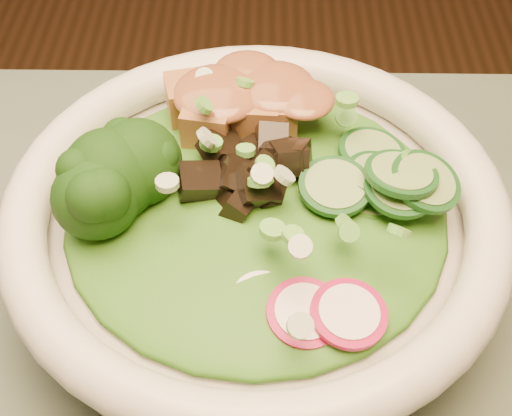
# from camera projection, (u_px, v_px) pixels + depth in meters

# --- Properties ---
(salad_bowl) EXTENTS (0.31, 0.31, 0.08)m
(salad_bowl) POSITION_uv_depth(u_px,v_px,m) (256.00, 231.00, 0.45)
(salad_bowl) COLOR silver
(salad_bowl) RESTS_ON dining_table
(lettuce_bed) EXTENTS (0.23, 0.23, 0.03)m
(lettuce_bed) POSITION_uv_depth(u_px,v_px,m) (256.00, 207.00, 0.44)
(lettuce_bed) COLOR #1E6515
(lettuce_bed) RESTS_ON salad_bowl
(broccoli_florets) EXTENTS (0.11, 0.10, 0.05)m
(broccoli_florets) POSITION_uv_depth(u_px,v_px,m) (134.00, 201.00, 0.41)
(broccoli_florets) COLOR black
(broccoli_florets) RESTS_ON salad_bowl
(radish_slices) EXTENTS (0.13, 0.08, 0.02)m
(radish_slices) POSITION_uv_depth(u_px,v_px,m) (283.00, 304.00, 0.38)
(radish_slices) COLOR #A40C3C
(radish_slices) RESTS_ON salad_bowl
(cucumber_slices) EXTENTS (0.10, 0.10, 0.04)m
(cucumber_slices) POSITION_uv_depth(u_px,v_px,m) (379.00, 179.00, 0.43)
(cucumber_slices) COLOR #8CB162
(cucumber_slices) RESTS_ON salad_bowl
(mushroom_heap) EXTENTS (0.10, 0.10, 0.05)m
(mushroom_heap) POSITION_uv_depth(u_px,v_px,m) (253.00, 171.00, 0.43)
(mushroom_heap) COLOR black
(mushroom_heap) RESTS_ON salad_bowl
(tofu_cubes) EXTENTS (0.12, 0.10, 0.04)m
(tofu_cubes) POSITION_uv_depth(u_px,v_px,m) (243.00, 112.00, 0.47)
(tofu_cubes) COLOR #946231
(tofu_cubes) RESTS_ON salad_bowl
(peanut_sauce) EXTENTS (0.08, 0.06, 0.02)m
(peanut_sauce) POSITION_uv_depth(u_px,v_px,m) (243.00, 94.00, 0.46)
(peanut_sauce) COLOR brown
(peanut_sauce) RESTS_ON tofu_cubes
(scallion_garnish) EXTENTS (0.22, 0.22, 0.03)m
(scallion_garnish) POSITION_uv_depth(u_px,v_px,m) (256.00, 174.00, 0.41)
(scallion_garnish) COLOR #61B43F
(scallion_garnish) RESTS_ON salad_bowl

